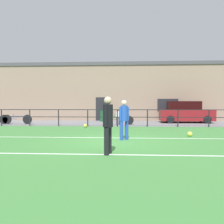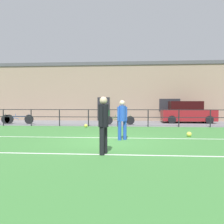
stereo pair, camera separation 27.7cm
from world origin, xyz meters
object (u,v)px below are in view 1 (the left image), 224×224
at_px(soccer_ball_spare, 190,134).
at_px(parked_car_red, 185,113).
at_px(soccer_ball_match, 85,126).
at_px(trash_bin_0, 104,116).
at_px(spectator_child, 118,116).
at_px(player_goalkeeper, 108,122).
at_px(bicycle_parked_1, 17,119).
at_px(player_striker, 124,117).
at_px(bicycle_parked_2, 118,120).

distance_m(soccer_ball_spare, parked_car_red, 7.94).
xyz_separation_m(soccer_ball_match, trash_bin_0, (0.80, 4.77, 0.41)).
bearing_deg(spectator_child, player_goalkeeper, 108.74).
height_order(parked_car_red, bicycle_parked_1, parked_car_red).
height_order(player_striker, bicycle_parked_1, player_striker).
distance_m(soccer_ball_match, parked_car_red, 8.41).
bearing_deg(spectator_child, soccer_ball_spare, 141.38).
height_order(soccer_ball_match, spectator_child, spectator_child).
relative_size(bicycle_parked_2, trash_bin_0, 2.22).
distance_m(player_goalkeeper, soccer_ball_match, 7.98).
distance_m(soccer_ball_spare, bicycle_parked_2, 6.64).
relative_size(bicycle_parked_1, trash_bin_0, 2.26).
xyz_separation_m(player_goalkeeper, trash_bin_0, (-1.24, 12.43, -0.47)).
height_order(player_goalkeeper, soccer_ball_match, player_goalkeeper).
xyz_separation_m(player_striker, bicycle_parked_2, (-0.46, 6.83, -0.60)).
distance_m(player_striker, parked_car_red, 10.14).
distance_m(soccer_ball_match, bicycle_parked_2, 2.83).
distance_m(player_goalkeeper, bicycle_parked_2, 9.61).
height_order(player_striker, soccer_ball_match, player_striker).
bearing_deg(player_goalkeeper, bicycle_parked_1, -128.07).
bearing_deg(soccer_ball_spare, bicycle_parked_2, 121.99).
bearing_deg(bicycle_parked_1, parked_car_red, 9.21).
relative_size(player_striker, trash_bin_0, 1.69).
bearing_deg(trash_bin_0, soccer_ball_match, -99.49).
relative_size(spectator_child, trash_bin_0, 1.15).
height_order(player_goalkeeper, bicycle_parked_2, player_goalkeeper).
xyz_separation_m(player_goalkeeper, soccer_ball_spare, (3.54, 3.96, -0.88)).
xyz_separation_m(bicycle_parked_2, trash_bin_0, (-1.26, 2.85, 0.17)).
bearing_deg(spectator_child, bicycle_parked_1, 17.96).
xyz_separation_m(soccer_ball_match, bicycle_parked_2, (2.06, 1.92, 0.24)).
bearing_deg(trash_bin_0, bicycle_parked_2, -66.07).
bearing_deg(player_goalkeeper, parked_car_red, 169.41).
xyz_separation_m(spectator_child, bicycle_parked_1, (-7.50, 0.11, -0.29)).
distance_m(bicycle_parked_2, trash_bin_0, 3.12).
bearing_deg(spectator_child, trash_bin_0, -48.19).
height_order(soccer_ball_match, bicycle_parked_1, bicycle_parked_1).
height_order(spectator_child, trash_bin_0, spectator_child).
distance_m(player_striker, bicycle_parked_1, 10.51).
bearing_deg(soccer_ball_match, soccer_ball_spare, -33.64).
relative_size(soccer_ball_spare, spectator_child, 0.20).
bearing_deg(bicycle_parked_2, parked_car_red, 21.38).
relative_size(spectator_child, parked_car_red, 0.28).
height_order(soccer_ball_spare, bicycle_parked_2, bicycle_parked_2).
height_order(parked_car_red, trash_bin_0, parked_car_red).
distance_m(player_striker, soccer_ball_spare, 3.39).
height_order(parked_car_red, bicycle_parked_2, parked_car_red).
bearing_deg(soccer_ball_match, bicycle_parked_1, 160.60).
bearing_deg(soccer_ball_match, parked_car_red, 28.48).
bearing_deg(bicycle_parked_2, bicycle_parked_1, 180.00).
bearing_deg(bicycle_parked_1, trash_bin_0, 24.53).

